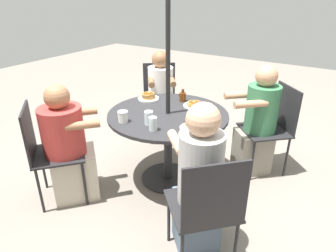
{
  "coord_description": "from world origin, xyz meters",
  "views": [
    {
      "loc": [
        -1.42,
        2.24,
        1.85
      ],
      "look_at": [
        0.0,
        0.0,
        0.61
      ],
      "focal_mm": 32.0,
      "sensor_mm": 36.0,
      "label": 1
    }
  ],
  "objects": [
    {
      "name": "umbrella_pole",
      "position": [
        0.0,
        0.0,
        1.07
      ],
      "size": [
        0.04,
        0.04,
        2.15
      ],
      "primitive_type": "cylinder",
      "color": "black",
      "rests_on": "ground"
    },
    {
      "name": "pancake_plate_a",
      "position": [
        -0.13,
        -0.29,
        0.77
      ],
      "size": [
        0.23,
        0.23,
        0.06
      ],
      "color": "white",
      "rests_on": "patio_table"
    },
    {
      "name": "syrup_bottle",
      "position": [
        0.05,
        -0.36,
        0.8
      ],
      "size": [
        0.09,
        0.07,
        0.13
      ],
      "color": "#602D0F",
      "rests_on": "patio_table"
    },
    {
      "name": "pancake_plate_b",
      "position": [
        -0.37,
        0.18,
        0.77
      ],
      "size": [
        0.23,
        0.23,
        0.08
      ],
      "color": "white",
      "rests_on": "patio_table"
    },
    {
      "name": "diner_east",
      "position": [
        0.62,
        0.71,
        0.5
      ],
      "size": [
        0.58,
        0.59,
        1.12
      ],
      "rotation": [
        0.0,
        0.0,
        -3.86
      ],
      "color": "beige",
      "rests_on": "ground"
    },
    {
      "name": "pancake_plate_c",
      "position": [
        0.39,
        -0.22,
        0.78
      ],
      "size": [
        0.23,
        0.23,
        0.08
      ],
      "color": "white",
      "rests_on": "patio_table"
    },
    {
      "name": "diner_west",
      "position": [
        -0.69,
        -0.65,
        0.54
      ],
      "size": [
        0.57,
        0.57,
        1.17
      ],
      "rotation": [
        0.0,
        0.0,
        -0.82
      ],
      "color": "gray",
      "rests_on": "ground"
    },
    {
      "name": "patio_chair_south",
      "position": [
        -0.8,
        0.79,
        0.54
      ],
      "size": [
        0.63,
        0.63,
        0.94
      ],
      "rotation": [
        0.0,
        0.0,
        -2.35
      ],
      "color": "#232326",
      "rests_on": "ground"
    },
    {
      "name": "patio_chair_west",
      "position": [
        -0.83,
        -0.77,
        0.54
      ],
      "size": [
        0.63,
        0.63,
        0.94
      ],
      "rotation": [
        0.0,
        0.0,
        -0.82
      ],
      "color": "#232326",
      "rests_on": "ground"
    },
    {
      "name": "diner_north",
      "position": [
        0.58,
        -0.75,
        0.54
      ],
      "size": [
        0.51,
        0.53,
        1.15
      ],
      "rotation": [
        0.0,
        0.0,
        0.66
      ],
      "color": "#3D3D42",
      "rests_on": "ground"
    },
    {
      "name": "patio_table",
      "position": [
        0.0,
        0.0,
        0.63
      ],
      "size": [
        1.16,
        1.16,
        0.75
      ],
      "color": "#28282B",
      "rests_on": "ground"
    },
    {
      "name": "patio_chair_north",
      "position": [
        0.69,
        -0.89,
        0.54
      ],
      "size": [
        0.63,
        0.63,
        0.94
      ],
      "rotation": [
        0.0,
        0.0,
        0.66
      ],
      "color": "#232326",
      "rests_on": "ground"
    },
    {
      "name": "coffee_cup",
      "position": [
        0.23,
        0.39,
        0.8
      ],
      "size": [
        0.09,
        0.09,
        0.1
      ],
      "color": "white",
      "rests_on": "patio_table"
    },
    {
      "name": "drinking_glass_a",
      "position": [
        0.01,
        0.31,
        0.81
      ],
      "size": [
        0.08,
        0.08,
        0.12
      ],
      "primitive_type": "cylinder",
      "color": "silver",
      "rests_on": "patio_table"
    },
    {
      "name": "patio_chair_east",
      "position": [
        0.74,
        0.85,
        0.54
      ],
      "size": [
        0.63,
        0.63,
        0.94
      ],
      "rotation": [
        0.0,
        0.0,
        -3.86
      ],
      "color": "#232326",
      "rests_on": "ground"
    },
    {
      "name": "diner_south",
      "position": [
        -0.68,
        0.67,
        0.57
      ],
      "size": [
        0.52,
        0.52,
        1.21
      ],
      "rotation": [
        0.0,
        0.0,
        -2.35
      ],
      "color": "slate",
      "rests_on": "ground"
    },
    {
      "name": "drinking_glass_b",
      "position": [
        -0.09,
        0.38,
        0.81
      ],
      "size": [
        0.07,
        0.07,
        0.12
      ],
      "primitive_type": "cylinder",
      "color": "silver",
      "rests_on": "patio_table"
    },
    {
      "name": "ground_plane",
      "position": [
        0.0,
        0.0,
        0.0
      ],
      "size": [
        12.0,
        12.0,
        0.0
      ],
      "primitive_type": "plane",
      "color": "gray"
    }
  ]
}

